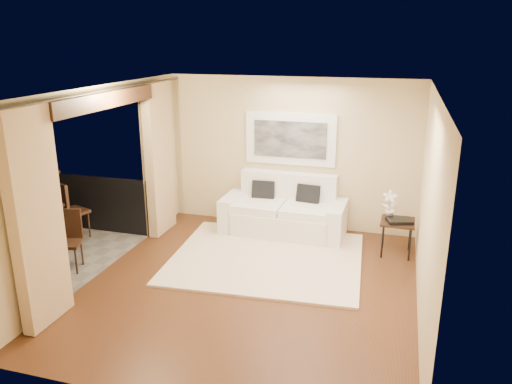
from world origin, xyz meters
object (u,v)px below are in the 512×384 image
at_px(balcony_chair_far, 66,207).
at_px(balcony_chair_near, 68,235).
at_px(orchid, 390,204).
at_px(side_table, 398,224).
at_px(bistro_table, 39,212).
at_px(ice_bucket, 34,198).
at_px(sofa, 284,213).

height_order(balcony_chair_far, balcony_chair_near, balcony_chair_far).
bearing_deg(orchid, balcony_chair_far, -168.27).
height_order(side_table, balcony_chair_far, balcony_chair_far).
relative_size(bistro_table, balcony_chair_near, 0.81).
bearing_deg(ice_bucket, bistro_table, -35.76).
height_order(sofa, balcony_chair_near, sofa).
relative_size(sofa, balcony_chair_far, 2.07).
bearing_deg(balcony_chair_far, orchid, -149.63).
height_order(balcony_chair_far, ice_bucket, balcony_chair_far).
bearing_deg(balcony_chair_far, sofa, -139.37).
bearing_deg(orchid, ice_bucket, -165.86).
distance_m(orchid, bistro_table, 5.63).
distance_m(bistro_table, ice_bucket, 0.29).
relative_size(sofa, ice_bucket, 10.81).
bearing_deg(balcony_chair_near, sofa, 19.84).
relative_size(side_table, balcony_chair_near, 0.63).
bearing_deg(balcony_chair_far, ice_bucket, 61.61).
bearing_deg(balcony_chair_far, side_table, -150.98).
relative_size(side_table, ice_bucket, 2.84).
xyz_separation_m(side_table, balcony_chair_far, (-5.40, -0.99, 0.10)).
distance_m(side_table, balcony_chair_near, 5.08).
xyz_separation_m(orchid, balcony_chair_near, (-4.57, -1.98, -0.27)).
height_order(orchid, balcony_chair_far, balcony_chair_far).
bearing_deg(side_table, balcony_chair_near, -158.32).
bearing_deg(orchid, side_table, -35.63).
distance_m(balcony_chair_near, ice_bucket, 1.21).
xyz_separation_m(orchid, ice_bucket, (-5.60, -1.41, 0.04)).
relative_size(orchid, ice_bucket, 2.26).
height_order(bistro_table, balcony_chair_near, balcony_chair_near).
xyz_separation_m(bistro_table, balcony_chair_near, (0.84, -0.43, -0.13)).
xyz_separation_m(sofa, balcony_chair_far, (-3.46, -1.40, 0.24)).
bearing_deg(balcony_chair_far, balcony_chair_near, 146.12).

